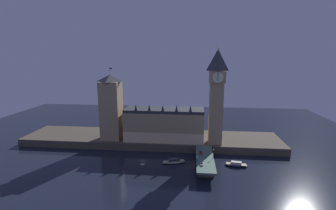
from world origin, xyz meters
The scene contains 13 objects.
ground_plane centered at (0.00, 0.00, 0.00)m, with size 400.00×400.00×0.00m, color black.
embankment centered at (0.00, 39.00, 3.13)m, with size 220.00×42.00×6.25m.
parliament_hall centered at (12.43, 31.79, 19.34)m, with size 64.69×22.94×31.52m.
clock_tower centered at (53.81, 26.62, 46.24)m, with size 12.59×12.70×75.59m.
victoria_tower centered at (-31.76, 29.43, 33.27)m, with size 16.17×16.17×59.83m.
bridge centered at (44.62, -5.00, 4.49)m, with size 11.98×46.00×6.82m.
car_northbound_lead centered at (41.98, 1.62, 7.50)m, with size 2.05×3.92×1.46m.
car_northbound_trail centered at (41.98, -16.88, 7.47)m, with size 1.86×3.90×1.39m.
pedestrian_near_rail centered at (39.35, -12.56, 7.81)m, with size 0.38×0.38×1.85m.
street_lamp_near centered at (38.95, -19.72, 11.09)m, with size 1.34×0.60×6.82m.
street_lamp_mid centered at (50.29, -5.00, 10.86)m, with size 1.34×0.60×6.46m.
boat_upstream centered at (23.12, -1.42, 1.29)m, with size 17.41×8.59×3.52m.
boat_downstream centered at (66.36, -1.59, 1.17)m, with size 15.88×6.84×3.20m.
Camera 1 is at (35.25, -162.46, 74.37)m, focal length 26.00 mm.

